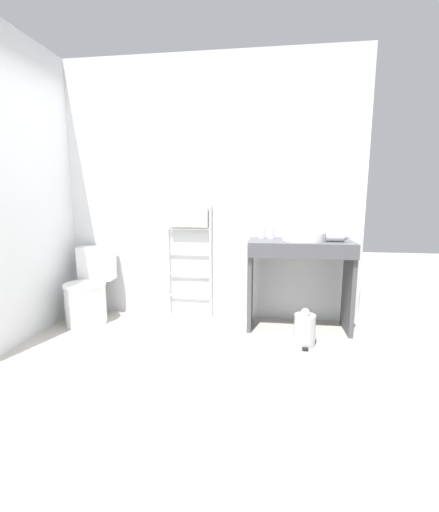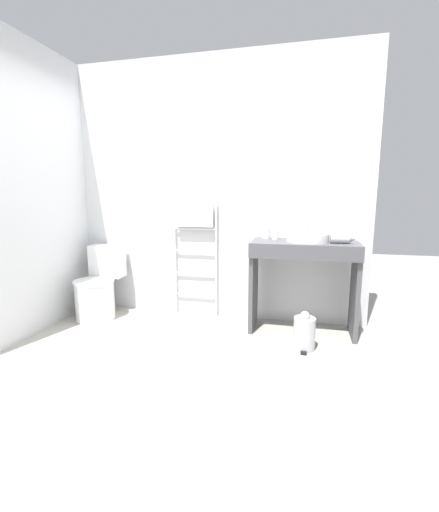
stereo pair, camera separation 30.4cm
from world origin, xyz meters
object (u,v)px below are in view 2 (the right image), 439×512
(sink_basin, at_px, (308,237))
(cup_near_edge, at_px, (275,234))
(trash_bin, at_px, (304,333))
(toilet, at_px, (98,289))
(cup_near_wall, at_px, (266,234))
(towel_radiator, at_px, (195,233))
(hair_dryer, at_px, (341,239))

(sink_basin, distance_m, cup_near_edge, 0.32)
(cup_near_edge, relative_size, trash_bin, 0.30)
(toilet, relative_size, cup_near_wall, 7.77)
(toilet, height_order, trash_bin, toilet)
(cup_near_wall, relative_size, trash_bin, 0.29)
(toilet, distance_m, sink_basin, 2.25)
(cup_near_wall, bearing_deg, sink_basin, -19.03)
(towel_radiator, xyz_separation_m, sink_basin, (1.16, -0.19, 0.01))
(toilet, height_order, towel_radiator, towel_radiator)
(sink_basin, distance_m, hair_dryer, 0.30)
(sink_basin, height_order, cup_near_wall, cup_near_wall)
(towel_radiator, distance_m, cup_near_wall, 0.77)
(trash_bin, bearing_deg, cup_near_edge, 121.07)
(toilet, xyz_separation_m, towel_radiator, (1.00, 0.30, 0.60))
(toilet, height_order, cup_near_wall, cup_near_wall)
(toilet, xyz_separation_m, cup_near_wall, (1.76, 0.25, 0.62))
(towel_radiator, relative_size, hair_dryer, 5.77)
(cup_near_wall, bearing_deg, cup_near_edge, -26.97)
(sink_basin, xyz_separation_m, cup_near_wall, (-0.40, 0.14, 0.01))
(cup_near_edge, distance_m, trash_bin, 0.98)
(sink_basin, height_order, cup_near_edge, cup_near_edge)
(trash_bin, bearing_deg, cup_near_wall, 125.66)
(toilet, xyz_separation_m, trash_bin, (2.16, -0.31, -0.16))
(toilet, height_order, cup_near_edge, cup_near_edge)
(cup_near_edge, distance_m, hair_dryer, 0.61)
(toilet, xyz_separation_m, cup_near_edge, (1.85, 0.20, 0.62))
(hair_dryer, relative_size, trash_bin, 0.64)
(cup_near_wall, bearing_deg, hair_dryer, -14.45)
(sink_basin, bearing_deg, cup_near_edge, 163.54)
(toilet, bearing_deg, cup_near_wall, 8.06)
(sink_basin, bearing_deg, hair_dryer, -7.89)
(sink_basin, relative_size, trash_bin, 1.14)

